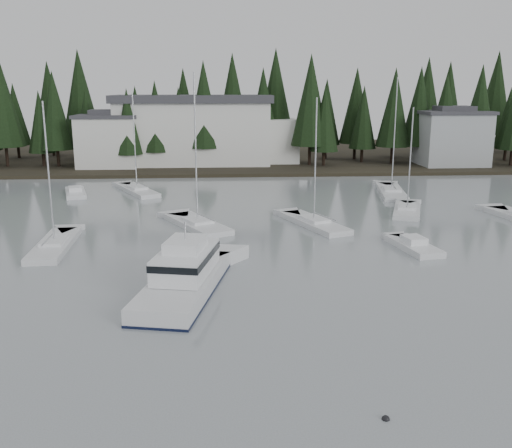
% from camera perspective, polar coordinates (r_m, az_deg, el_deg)
% --- Properties ---
extents(far_shore_land, '(240.00, 54.00, 1.00)m').
position_cam_1_polar(far_shore_land, '(108.62, -3.18, 6.83)').
color(far_shore_land, black).
rests_on(far_shore_land, ground).
extents(conifer_treeline, '(200.00, 22.00, 20.00)m').
position_cam_1_polar(conifer_treeline, '(97.70, -3.14, 6.09)').
color(conifer_treeline, black).
rests_on(conifer_treeline, ground).
extents(house_west, '(9.54, 7.42, 8.75)m').
position_cam_1_polar(house_west, '(91.91, -14.55, 8.14)').
color(house_west, silver).
rests_on(house_west, ground).
extents(house_east_a, '(10.60, 8.48, 9.25)m').
position_cam_1_polar(house_east_a, '(96.41, 19.02, 8.22)').
color(house_east_a, '#999EA0').
rests_on(house_east_a, ground).
extents(harbor_inn, '(29.50, 11.50, 10.90)m').
position_cam_1_polar(harbor_inn, '(93.51, -5.00, 9.29)').
color(harbor_inn, silver).
rests_on(harbor_inn, ground).
extents(cabin_cruiser_center, '(6.02, 12.35, 5.09)m').
position_cam_1_polar(cabin_cruiser_center, '(36.28, -7.12, -5.52)').
color(cabin_cruiser_center, silver).
rests_on(cabin_cruiser_center, ground).
extents(sailboat_0, '(5.10, 8.54, 11.19)m').
position_cam_1_polar(sailboat_0, '(60.62, 14.86, 1.17)').
color(sailboat_0, silver).
rests_on(sailboat_0, ground).
extents(sailboat_1, '(6.75, 9.44, 14.44)m').
position_cam_1_polar(sailboat_1, '(52.89, -5.87, -0.19)').
color(sailboat_1, silver).
rests_on(sailboat_1, ground).
extents(sailboat_2, '(5.78, 9.70, 12.22)m').
position_cam_1_polar(sailboat_2, '(53.41, 5.81, -0.07)').
color(sailboat_2, silver).
rests_on(sailboat_2, ground).
extents(sailboat_3, '(4.54, 11.23, 14.28)m').
position_cam_1_polar(sailboat_3, '(71.15, 13.37, 3.04)').
color(sailboat_3, silver).
rests_on(sailboat_3, ground).
extents(sailboat_4, '(6.72, 10.14, 12.42)m').
position_cam_1_polar(sailboat_4, '(71.67, -11.80, 3.19)').
color(sailboat_4, silver).
rests_on(sailboat_4, ground).
extents(sailboat_9, '(3.01, 9.95, 12.09)m').
position_cam_1_polar(sailboat_9, '(48.49, -19.47, -2.19)').
color(sailboat_9, silver).
rests_on(sailboat_9, ground).
extents(runabout_1, '(3.23, 6.28, 1.42)m').
position_cam_1_polar(runabout_1, '(47.08, 15.46, -2.27)').
color(runabout_1, silver).
rests_on(runabout_1, ground).
extents(runabout_3, '(3.90, 6.81, 1.42)m').
position_cam_1_polar(runabout_3, '(71.51, -17.59, 2.87)').
color(runabout_3, silver).
rests_on(runabout_3, ground).
extents(mooring_buoy_dark, '(0.33, 0.33, 0.33)m').
position_cam_1_polar(mooring_buoy_dark, '(23.85, 12.84, -18.51)').
color(mooring_buoy_dark, black).
rests_on(mooring_buoy_dark, ground).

